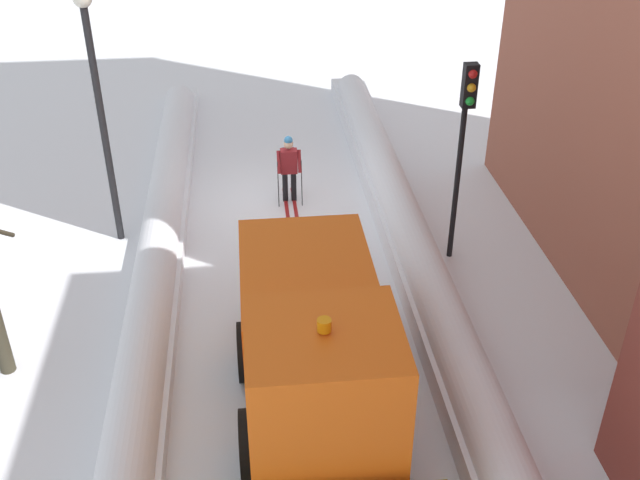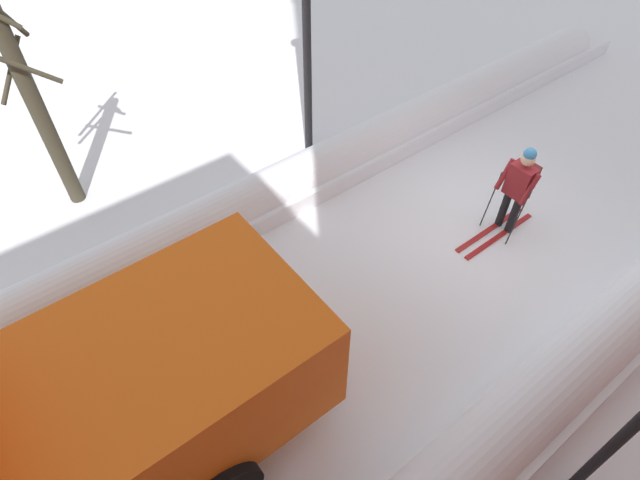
# 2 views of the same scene
# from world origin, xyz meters

# --- Properties ---
(plow_truck) EXTENTS (3.20, 5.98, 3.12)m
(plow_truck) POSITION_xyz_m (-0.18, 7.39, 1.48)
(plow_truck) COLOR orange
(plow_truck) RESTS_ON ground
(skier) EXTENTS (0.62, 1.80, 1.81)m
(skier) POSITION_xyz_m (-0.30, -0.34, 1.00)
(skier) COLOR black
(skier) RESTS_ON ground
(bare_tree_near) EXTENTS (1.02, 1.19, 4.17)m
(bare_tree_near) POSITION_xyz_m (5.35, 5.66, 2.13)
(bare_tree_near) COLOR #3B3728
(bare_tree_near) RESTS_ON ground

